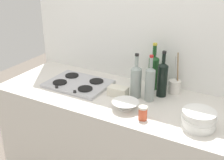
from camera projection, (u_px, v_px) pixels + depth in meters
counter_block at (112, 143)px, 2.37m from camera, size 1.80×0.70×0.90m
backsplash_panel at (135, 38)px, 2.35m from camera, size 1.90×0.06×2.50m
stovetop_hob at (78, 83)px, 2.34m from camera, size 0.49×0.36×0.04m
plate_stack at (199, 119)px, 1.75m from camera, size 0.21×0.21×0.11m
wine_bottle_leftmost at (150, 83)px, 2.05m from camera, size 0.07×0.07×0.35m
wine_bottle_mid_left at (136, 81)px, 2.11m from camera, size 0.08×0.08×0.34m
wine_bottle_mid_right at (162, 79)px, 2.12m from camera, size 0.08×0.08×0.35m
wine_bottle_rightmost at (153, 71)px, 2.23m from camera, size 0.08×0.08×0.37m
mixing_bowl at (125, 105)px, 1.97m from camera, size 0.19×0.19×0.06m
butter_dish at (118, 91)px, 2.16m from camera, size 0.15×0.09×0.07m
utensil_crock at (175, 86)px, 2.19m from camera, size 0.09×0.09×0.31m
condiment_jar_front at (143, 113)px, 1.84m from camera, size 0.06×0.06×0.09m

